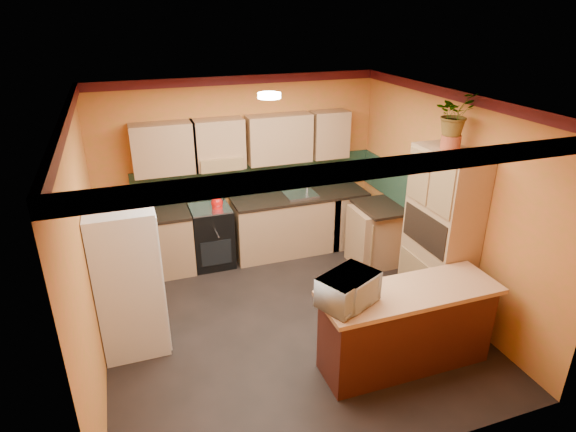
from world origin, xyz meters
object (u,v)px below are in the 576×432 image
object	(u,v)px
base_cabinets_back	(253,231)
microwave	(348,290)
fridge	(129,280)
breakfast_bar	(406,330)
pantry	(441,235)
stove	(212,236)

from	to	relation	value
base_cabinets_back	microwave	bearing A→B (deg)	-86.79
fridge	breakfast_bar	size ratio (longest dim) A/B	0.94
breakfast_bar	pantry	bearing A→B (deg)	41.00
microwave	fridge	bearing A→B (deg)	120.34
pantry	fridge	bearing A→B (deg)	171.72
pantry	microwave	world-z (taller)	pantry
base_cabinets_back	stove	bearing A→B (deg)	-180.00
pantry	breakfast_bar	xyz separation A→B (m)	(-0.90, -0.78, -0.61)
base_cabinets_back	pantry	bearing A→B (deg)	-49.83
fridge	microwave	size ratio (longest dim) A/B	3.00
stove	pantry	distance (m)	3.25
stove	breakfast_bar	size ratio (longest dim) A/B	0.51
stove	microwave	world-z (taller)	microwave
stove	microwave	xyz separation A→B (m)	(0.79, -2.89, 0.63)
pantry	breakfast_bar	bearing A→B (deg)	-139.00
stove	fridge	size ratio (longest dim) A/B	0.54
base_cabinets_back	microwave	world-z (taller)	microwave
pantry	breakfast_bar	size ratio (longest dim) A/B	1.17
microwave	stove	bearing A→B (deg)	78.98
base_cabinets_back	fridge	size ratio (longest dim) A/B	2.15
breakfast_bar	microwave	xyz separation A→B (m)	(-0.71, 0.00, 0.65)
base_cabinets_back	microwave	distance (m)	2.97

